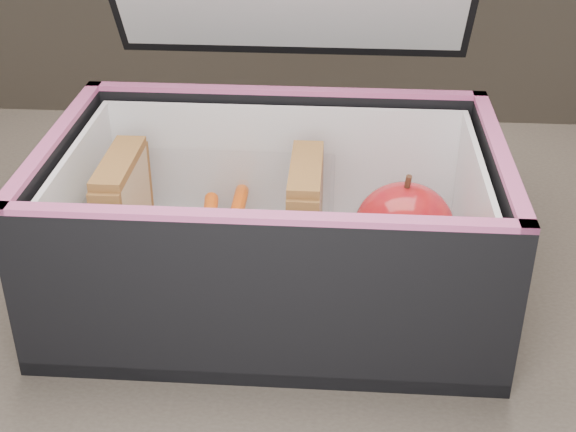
{
  "coord_description": "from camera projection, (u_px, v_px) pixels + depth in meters",
  "views": [
    {
      "loc": [
        -0.03,
        -0.48,
        1.12
      ],
      "look_at": [
        -0.06,
        0.05,
        0.81
      ],
      "focal_mm": 50.0,
      "sensor_mm": 36.0,
      "label": 1
    }
  ],
  "objects": [
    {
      "name": "kitchen_table",
      "position": [
        361.0,
        416.0,
        0.65
      ],
      "size": [
        1.2,
        0.8,
        0.75
      ],
      "color": "#5F5449",
      "rests_on": "ground"
    },
    {
      "name": "red_apple",
      "position": [
        404.0,
        228.0,
        0.61
      ],
      "size": [
        0.1,
        0.1,
        0.08
      ],
      "rotation": [
        0.0,
        0.0,
        0.36
      ],
      "color": "maroon",
      "rests_on": "paper_napkin"
    },
    {
      "name": "sandwich_left",
      "position": [
        124.0,
        213.0,
        0.62
      ],
      "size": [
        0.02,
        0.08,
        0.09
      ],
      "color": "tan",
      "rests_on": "plastic_tub"
    },
    {
      "name": "paper_napkin",
      "position": [
        401.0,
        267.0,
        0.64
      ],
      "size": [
        0.09,
        0.09,
        0.01
      ],
      "primitive_type": "cube",
      "rotation": [
        0.0,
        0.0,
        -0.21
      ],
      "color": "white",
      "rests_on": "lunch_bag"
    },
    {
      "name": "lunch_bag",
      "position": [
        275.0,
        209.0,
        0.61
      ],
      "size": [
        0.33,
        0.33,
        0.31
      ],
      "color": "black",
      "rests_on": "kitchen_table"
    },
    {
      "name": "sandwich_right",
      "position": [
        305.0,
        219.0,
        0.61
      ],
      "size": [
        0.02,
        0.08,
        0.09
      ],
      "color": "tan",
      "rests_on": "plastic_tub"
    },
    {
      "name": "plastic_tub",
      "position": [
        215.0,
        230.0,
        0.62
      ],
      "size": [
        0.18,
        0.13,
        0.08
      ],
      "primitive_type": null,
      "color": "white",
      "rests_on": "lunch_bag"
    },
    {
      "name": "carrot_sticks",
      "position": [
        212.0,
        247.0,
        0.63
      ],
      "size": [
        0.04,
        0.14,
        0.03
      ],
      "color": "#EC4B00",
      "rests_on": "plastic_tub"
    }
  ]
}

